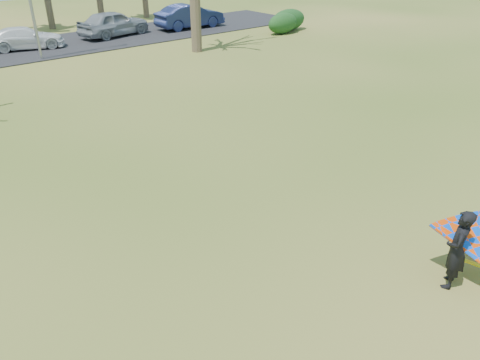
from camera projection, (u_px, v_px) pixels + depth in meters
ground at (296, 254)px, 10.65m from camera, size 100.00×100.00×0.00m
hedge_near at (288, 20)px, 33.99m from camera, size 3.02×1.37×1.51m
hedge_far at (283, 23)px, 33.00m from camera, size 2.55×1.20×1.42m
car_3 at (25, 38)px, 28.52m from camera, size 4.77×2.90×1.29m
car_4 at (114, 23)px, 31.92m from camera, size 5.27×2.90×1.70m
car_5 at (190, 16)px, 34.55m from camera, size 5.20×1.98×1.69m
kite_flyer at (477, 248)px, 9.43m from camera, size 2.13×2.39×2.02m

